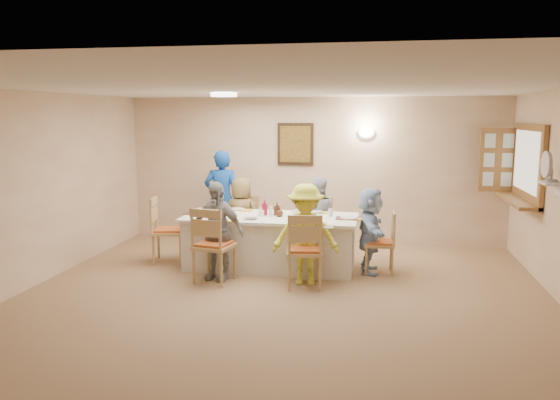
% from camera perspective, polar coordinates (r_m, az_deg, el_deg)
% --- Properties ---
extents(ground, '(7.00, 7.00, 0.00)m').
position_cam_1_polar(ground, '(6.33, -0.46, -11.46)').
color(ground, '#A47958').
extents(room_walls, '(7.00, 7.00, 7.00)m').
position_cam_1_polar(room_walls, '(5.97, -0.48, 2.29)').
color(room_walls, tan).
rests_on(room_walls, ground).
extents(wall_picture, '(0.62, 0.05, 0.72)m').
position_cam_1_polar(wall_picture, '(9.41, 1.62, 5.86)').
color(wall_picture, '#382413').
rests_on(wall_picture, room_walls).
extents(wall_sconce, '(0.26, 0.09, 0.18)m').
position_cam_1_polar(wall_sconce, '(9.28, 9.01, 6.95)').
color(wall_sconce, white).
rests_on(wall_sconce, room_walls).
extents(ceiling_light, '(0.36, 0.36, 0.05)m').
position_cam_1_polar(ceiling_light, '(7.63, -5.90, 10.88)').
color(ceiling_light, white).
rests_on(ceiling_light, room_walls).
extents(serving_hatch, '(0.06, 1.50, 1.15)m').
position_cam_1_polar(serving_hatch, '(8.53, 24.52, 3.39)').
color(serving_hatch, brown).
rests_on(serving_hatch, room_walls).
extents(hatch_sill, '(0.30, 1.50, 0.05)m').
position_cam_1_polar(hatch_sill, '(8.56, 23.52, -0.07)').
color(hatch_sill, brown).
rests_on(hatch_sill, room_walls).
extents(shutter_door, '(0.55, 0.04, 1.00)m').
position_cam_1_polar(shutter_door, '(9.21, 21.80, 3.91)').
color(shutter_door, brown).
rests_on(shutter_door, room_walls).
extents(fan_shelf, '(0.22, 0.36, 0.03)m').
position_cam_1_polar(fan_shelf, '(7.22, 26.47, 1.59)').
color(fan_shelf, white).
rests_on(fan_shelf, room_walls).
extents(desk_fan, '(0.30, 0.30, 0.28)m').
position_cam_1_polar(desk_fan, '(7.20, 26.32, 2.79)').
color(desk_fan, '#A5A5A8').
rests_on(desk_fan, fan_shelf).
extents(dining_table, '(2.48, 1.05, 0.76)m').
position_cam_1_polar(dining_table, '(7.92, -1.01, -4.39)').
color(dining_table, white).
rests_on(dining_table, ground).
extents(chair_back_left, '(0.49, 0.49, 0.91)m').
position_cam_1_polar(chair_back_left, '(8.79, -3.84, -2.58)').
color(chair_back_left, tan).
rests_on(chair_back_left, ground).
extents(chair_back_right, '(0.48, 0.48, 0.90)m').
position_cam_1_polar(chair_back_right, '(8.58, 3.96, -2.86)').
color(chair_back_right, tan).
rests_on(chair_back_right, ground).
extents(chair_front_left, '(0.57, 0.57, 1.02)m').
position_cam_1_polar(chair_front_left, '(7.27, -6.90, -4.59)').
color(chair_front_left, tan).
rests_on(chair_front_left, ground).
extents(chair_front_right, '(0.54, 0.54, 0.98)m').
position_cam_1_polar(chair_front_right, '(7.03, 2.55, -5.18)').
color(chair_front_right, tan).
rests_on(chair_front_right, ground).
extents(chair_left_end, '(0.56, 0.56, 1.00)m').
position_cam_1_polar(chair_left_end, '(8.32, -11.55, -3.08)').
color(chair_left_end, tan).
rests_on(chair_left_end, ground).
extents(chair_right_end, '(0.44, 0.44, 0.89)m').
position_cam_1_polar(chair_right_end, '(7.76, 10.33, -4.34)').
color(chair_right_end, tan).
rests_on(chair_right_end, ground).
extents(diner_back_left, '(0.73, 0.59, 1.23)m').
position_cam_1_polar(diner_back_left, '(8.65, -4.05, -1.69)').
color(diner_back_left, brown).
rests_on(diner_back_left, ground).
extents(diner_back_right, '(0.79, 0.70, 1.26)m').
position_cam_1_polar(diner_back_right, '(8.43, 3.89, -1.84)').
color(diner_back_right, '#A9B7C7').
rests_on(diner_back_right, ground).
extents(diner_front_left, '(0.91, 0.64, 1.33)m').
position_cam_1_polar(diner_front_left, '(7.35, -6.64, -3.22)').
color(diner_front_left, '#959595').
rests_on(diner_front_left, ground).
extents(diner_front_right, '(0.97, 0.68, 1.33)m').
position_cam_1_polar(diner_front_right, '(7.10, 2.68, -3.61)').
color(diner_front_right, yellow).
rests_on(diner_front_right, ground).
extents(diner_right_end, '(1.15, 0.46, 1.21)m').
position_cam_1_polar(diner_right_end, '(7.72, 9.39, -3.15)').
color(diner_right_end, '#9EBDDF').
rests_on(diner_right_end, ground).
extents(caregiver, '(0.70, 0.56, 1.62)m').
position_cam_1_polar(caregiver, '(9.18, -6.07, 0.15)').
color(caregiver, '#12429C').
rests_on(caregiver, ground).
extents(placemat_fl, '(0.32, 0.24, 0.01)m').
position_cam_1_polar(placemat_fl, '(7.58, -6.09, -2.09)').
color(placemat_fl, '#472B19').
rests_on(placemat_fl, dining_table).
extents(plate_fl, '(0.26, 0.26, 0.02)m').
position_cam_1_polar(plate_fl, '(7.57, -6.09, -2.01)').
color(plate_fl, white).
rests_on(plate_fl, dining_table).
extents(napkin_fl, '(0.14, 0.14, 0.01)m').
position_cam_1_polar(napkin_fl, '(7.48, -4.87, -2.16)').
color(napkin_fl, gold).
rests_on(napkin_fl, dining_table).
extents(placemat_fr, '(0.37, 0.27, 0.01)m').
position_cam_1_polar(placemat_fr, '(7.33, 2.95, -2.41)').
color(placemat_fr, '#472B19').
rests_on(placemat_fr, dining_table).
extents(plate_fr, '(0.23, 0.23, 0.01)m').
position_cam_1_polar(plate_fr, '(7.33, 2.96, -2.34)').
color(plate_fr, white).
rests_on(plate_fr, dining_table).
extents(napkin_fr, '(0.13, 0.13, 0.01)m').
position_cam_1_polar(napkin_fr, '(7.27, 4.32, -2.48)').
color(napkin_fr, gold).
rests_on(napkin_fr, dining_table).
extents(placemat_bl, '(0.32, 0.24, 0.01)m').
position_cam_1_polar(placemat_bl, '(8.37, -4.49, -1.01)').
color(placemat_bl, '#472B19').
rests_on(placemat_bl, dining_table).
extents(plate_bl, '(0.23, 0.23, 0.01)m').
position_cam_1_polar(plate_bl, '(8.37, -4.49, -0.94)').
color(plate_bl, white).
rests_on(plate_bl, dining_table).
extents(napkin_bl, '(0.14, 0.14, 0.01)m').
position_cam_1_polar(napkin_bl, '(8.28, -3.37, -1.06)').
color(napkin_bl, gold).
rests_on(napkin_bl, dining_table).
extents(placemat_br, '(0.33, 0.25, 0.01)m').
position_cam_1_polar(placemat_br, '(8.15, 3.70, -1.27)').
color(placemat_br, '#472B19').
rests_on(placemat_br, dining_table).
extents(plate_br, '(0.22, 0.22, 0.01)m').
position_cam_1_polar(plate_br, '(8.15, 3.70, -1.20)').
color(plate_br, white).
rests_on(plate_br, dining_table).
extents(napkin_br, '(0.13, 0.13, 0.01)m').
position_cam_1_polar(napkin_br, '(8.09, 4.93, -1.32)').
color(napkin_br, gold).
rests_on(napkin_br, dining_table).
extents(placemat_le, '(0.37, 0.27, 0.01)m').
position_cam_1_polar(placemat_le, '(8.12, -8.66, -1.40)').
color(placemat_le, '#472B19').
rests_on(placemat_le, dining_table).
extents(plate_le, '(0.23, 0.23, 0.01)m').
position_cam_1_polar(plate_le, '(8.12, -8.66, -1.33)').
color(plate_le, white).
rests_on(plate_le, dining_table).
extents(napkin_le, '(0.14, 0.14, 0.01)m').
position_cam_1_polar(napkin_le, '(8.01, -7.55, -1.46)').
color(napkin_le, gold).
rests_on(napkin_le, dining_table).
extents(placemat_re, '(0.36, 0.27, 0.01)m').
position_cam_1_polar(placemat_re, '(7.70, 7.19, -1.93)').
color(placemat_re, '#472B19').
rests_on(placemat_re, dining_table).
extents(plate_re, '(0.23, 0.23, 0.01)m').
position_cam_1_polar(plate_re, '(7.70, 7.19, -1.85)').
color(plate_re, white).
rests_on(plate_re, dining_table).
extents(napkin_re, '(0.13, 0.13, 0.01)m').
position_cam_1_polar(napkin_re, '(7.64, 8.52, -1.98)').
color(napkin_re, gold).
rests_on(napkin_re, dining_table).
extents(teacup_a, '(0.14, 0.14, 0.08)m').
position_cam_1_polar(teacup_a, '(7.76, -7.37, -1.55)').
color(teacup_a, white).
rests_on(teacup_a, dining_table).
extents(teacup_b, '(0.15, 0.15, 0.08)m').
position_cam_1_polar(teacup_b, '(8.26, 2.28, -0.86)').
color(teacup_b, white).
rests_on(teacup_b, dining_table).
extents(bowl_a, '(0.27, 0.27, 0.05)m').
position_cam_1_polar(bowl_a, '(7.62, -3.04, -1.80)').
color(bowl_a, white).
rests_on(bowl_a, dining_table).
extents(bowl_b, '(0.27, 0.27, 0.05)m').
position_cam_1_polar(bowl_b, '(7.99, 1.82, -1.29)').
color(bowl_b, white).
rests_on(bowl_b, dining_table).
extents(condiment_ketchup, '(0.10, 0.10, 0.23)m').
position_cam_1_polar(condiment_ketchup, '(7.89, -1.63, -0.77)').
color(condiment_ketchup, '#A40E26').
rests_on(condiment_ketchup, dining_table).
extents(condiment_brown, '(0.09, 0.09, 0.19)m').
position_cam_1_polar(condiment_brown, '(7.89, -0.32, -0.92)').
color(condiment_brown, '#422211').
rests_on(condiment_brown, dining_table).
extents(condiment_malt, '(0.12, 0.12, 0.14)m').
position_cam_1_polar(condiment_malt, '(7.78, -0.05, -1.26)').
color(condiment_malt, '#422211').
rests_on(condiment_malt, dining_table).
extents(drinking_glass, '(0.07, 0.07, 0.10)m').
position_cam_1_polar(drinking_glass, '(7.90, -2.01, -1.19)').
color(drinking_glass, silver).
rests_on(drinking_glass, dining_table).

